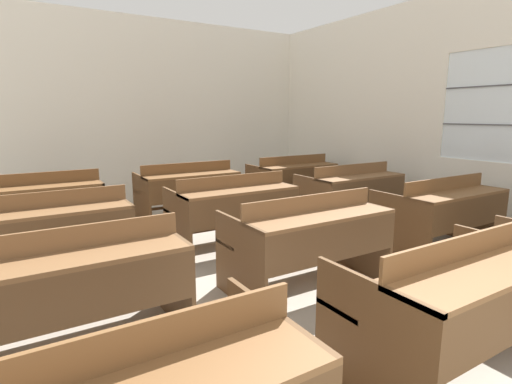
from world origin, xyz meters
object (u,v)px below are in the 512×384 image
at_px(bench_second_center, 308,237).
at_px(bench_back_left, 41,203).
at_px(bench_back_right, 293,178).
at_px(bench_front_center, 455,296).
at_px(bench_third_right, 351,191).
at_px(wastepaper_bin, 304,185).
at_px(bench_second_right, 442,210).
at_px(bench_second_left, 73,283).
at_px(bench_back_center, 188,188).
at_px(bench_third_left, 51,232).
at_px(bench_third_center, 233,207).

xyz_separation_m(bench_second_center, bench_back_left, (-1.86, 2.71, 0.00)).
bearing_deg(bench_back_right, bench_front_center, -114.79).
bearing_deg(bench_third_right, bench_second_center, -143.84).
xyz_separation_m(bench_second_center, wastepaper_bin, (2.65, 3.40, -0.30)).
xyz_separation_m(bench_second_right, bench_back_left, (-3.71, 2.73, 0.00)).
bearing_deg(bench_second_center, bench_second_left, 179.72).
distance_m(bench_third_right, bench_back_center, 2.29).
relative_size(bench_back_left, wastepaper_bin, 3.97).
bearing_deg(bench_second_right, bench_third_left, 160.05).
bearing_deg(wastepaper_bin, bench_second_left, -143.08).
distance_m(bench_second_left, bench_third_left, 1.33).
height_order(bench_third_center, bench_back_center, same).
xyz_separation_m(bench_back_left, bench_back_right, (3.73, -0.01, 0.00)).
relative_size(bench_second_left, bench_back_center, 1.00).
xyz_separation_m(bench_front_center, bench_second_center, (0.00, 1.34, 0.00)).
xyz_separation_m(bench_second_left, bench_back_center, (1.86, 2.70, 0.00)).
bearing_deg(wastepaper_bin, bench_third_right, -111.42).
distance_m(bench_second_left, bench_back_left, 2.70).
bearing_deg(wastepaper_bin, bench_third_center, -142.28).
xyz_separation_m(bench_third_center, wastepaper_bin, (2.66, 2.06, -0.30)).
bearing_deg(bench_back_center, bench_third_left, -143.75).
bearing_deg(bench_third_left, bench_back_right, 20.11).
distance_m(bench_second_left, bench_second_center, 1.86).
xyz_separation_m(bench_second_right, bench_back_center, (-1.85, 2.73, 0.00)).
distance_m(bench_third_left, bench_back_center, 2.33).
bearing_deg(bench_back_left, bench_third_right, -20.20).
relative_size(bench_second_center, bench_third_left, 1.00).
height_order(bench_third_center, bench_back_right, same).
bearing_deg(bench_second_left, bench_third_center, 35.75).
height_order(bench_second_center, bench_second_right, same).
height_order(bench_second_right, bench_third_right, same).
xyz_separation_m(bench_front_center, bench_third_left, (-1.87, 2.68, 0.00)).
height_order(bench_front_center, bench_second_right, same).
xyz_separation_m(bench_front_center, bench_second_right, (1.85, 1.33, 0.00)).
xyz_separation_m(bench_front_center, bench_back_center, (0.00, 4.05, 0.00)).
bearing_deg(bench_third_left, bench_third_right, 0.21).
bearing_deg(bench_second_left, bench_back_center, 55.42).
relative_size(bench_back_left, bench_back_center, 1.00).
relative_size(bench_back_left, bench_back_right, 1.00).
distance_m(bench_third_center, bench_third_right, 1.86).
xyz_separation_m(bench_third_center, bench_back_center, (0.02, 1.37, 0.00)).
bearing_deg(bench_second_right, bench_second_left, 179.59).
distance_m(bench_front_center, bench_second_left, 2.30).
relative_size(bench_front_center, bench_second_center, 1.00).
relative_size(bench_front_center, bench_third_left, 1.00).
bearing_deg(bench_back_right, wastepaper_bin, 41.54).
bearing_deg(bench_back_center, bench_second_left, -124.58).
relative_size(bench_third_center, bench_third_right, 1.00).
bearing_deg(wastepaper_bin, bench_front_center, -119.21).
bearing_deg(bench_back_right, bench_third_center, -144.00).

